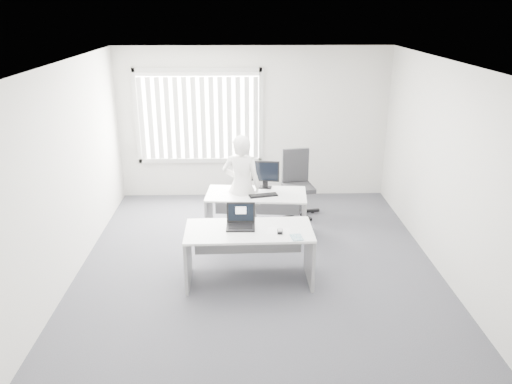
{
  "coord_description": "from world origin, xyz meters",
  "views": [
    {
      "loc": [
        -0.2,
        -6.1,
        3.46
      ],
      "look_at": [
        -0.03,
        0.15,
        1.12
      ],
      "focal_mm": 35.0,
      "sensor_mm": 36.0,
      "label": 1
    }
  ],
  "objects_px": {
    "desk_far": "(256,205)",
    "person": "(242,186)",
    "laptop": "(241,218)",
    "desk_near": "(249,244)",
    "office_chair": "(297,194)",
    "monitor": "(265,174)"
  },
  "relations": [
    {
      "from": "desk_far",
      "to": "person",
      "type": "bearing_deg",
      "value": 176.2
    },
    {
      "from": "person",
      "to": "laptop",
      "type": "distance_m",
      "value": 1.42
    },
    {
      "from": "desk_near",
      "to": "person",
      "type": "bearing_deg",
      "value": 92.55
    },
    {
      "from": "office_chair",
      "to": "laptop",
      "type": "xyz_separation_m",
      "value": [
        -0.99,
        -2.25,
        0.54
      ]
    },
    {
      "from": "desk_near",
      "to": "laptop",
      "type": "relative_size",
      "value": 4.46
    },
    {
      "from": "office_chair",
      "to": "laptop",
      "type": "relative_size",
      "value": 3.04
    },
    {
      "from": "desk_near",
      "to": "office_chair",
      "type": "relative_size",
      "value": 1.47
    },
    {
      "from": "desk_near",
      "to": "laptop",
      "type": "bearing_deg",
      "value": 157.59
    },
    {
      "from": "monitor",
      "to": "person",
      "type": "bearing_deg",
      "value": -140.94
    },
    {
      "from": "office_chair",
      "to": "person",
      "type": "xyz_separation_m",
      "value": [
        -0.97,
        -0.83,
        0.47
      ]
    },
    {
      "from": "desk_near",
      "to": "monitor",
      "type": "distance_m",
      "value": 1.75
    },
    {
      "from": "office_chair",
      "to": "monitor",
      "type": "bearing_deg",
      "value": -144.49
    },
    {
      "from": "desk_near",
      "to": "person",
      "type": "relative_size",
      "value": 1.01
    },
    {
      "from": "laptop",
      "to": "desk_near",
      "type": "bearing_deg",
      "value": -19.97
    },
    {
      "from": "desk_near",
      "to": "monitor",
      "type": "height_order",
      "value": "monitor"
    },
    {
      "from": "laptop",
      "to": "office_chair",
      "type": "bearing_deg",
      "value": 67.69
    },
    {
      "from": "laptop",
      "to": "desk_far",
      "type": "bearing_deg",
      "value": 81.46
    },
    {
      "from": "desk_far",
      "to": "person",
      "type": "relative_size",
      "value": 0.98
    },
    {
      "from": "desk_far",
      "to": "person",
      "type": "xyz_separation_m",
      "value": [
        -0.23,
        0.03,
        0.31
      ]
    },
    {
      "from": "office_chair",
      "to": "person",
      "type": "bearing_deg",
      "value": -149.76
    },
    {
      "from": "desk_near",
      "to": "laptop",
      "type": "distance_m",
      "value": 0.37
    },
    {
      "from": "person",
      "to": "desk_far",
      "type": "bearing_deg",
      "value": -178.04
    }
  ]
}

